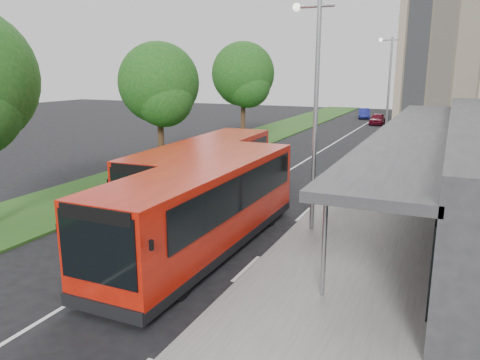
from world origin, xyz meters
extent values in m
plane|color=black|center=(0.00, 0.00, 0.00)|extent=(120.00, 120.00, 0.00)
cube|color=slate|center=(6.00, 20.00, 0.07)|extent=(5.00, 80.00, 0.15)
cube|color=#1D4516|center=(-7.00, 20.00, 0.05)|extent=(5.00, 80.00, 0.10)
cube|color=silver|center=(0.00, 15.00, 0.01)|extent=(0.12, 70.00, 0.01)
cube|color=silver|center=(3.30, -2.00, 0.01)|extent=(0.12, 2.00, 0.01)
cube|color=silver|center=(3.30, 4.00, 0.01)|extent=(0.12, 2.00, 0.01)
cube|color=silver|center=(3.30, 10.00, 0.01)|extent=(0.12, 2.00, 0.01)
cube|color=silver|center=(3.30, 16.00, 0.01)|extent=(0.12, 2.00, 0.01)
cube|color=silver|center=(3.30, 22.00, 0.01)|extent=(0.12, 2.00, 0.01)
cube|color=silver|center=(3.30, 28.00, 0.01)|extent=(0.12, 2.00, 0.01)
cube|color=silver|center=(3.30, 34.00, 0.01)|extent=(0.12, 2.00, 0.01)
cube|color=silver|center=(3.30, 40.00, 0.01)|extent=(0.12, 2.00, 0.01)
cube|color=silver|center=(3.30, 46.00, 0.01)|extent=(0.12, 2.00, 0.01)
cube|color=black|center=(8.48, 8.00, 1.60)|extent=(0.06, 24.00, 2.20)
cube|color=#2B2B2D|center=(7.20, 8.00, 3.30)|extent=(2.80, 26.00, 0.25)
cylinder|color=gray|center=(5.90, -3.00, 1.65)|extent=(0.12, 0.12, 3.30)
cylinder|color=gray|center=(5.90, 19.00, 1.65)|extent=(0.12, 0.12, 3.30)
cylinder|color=#382716|center=(-7.00, 9.00, 1.83)|extent=(0.36, 0.36, 3.65)
sphere|color=#134915|center=(-7.00, 9.00, 5.15)|extent=(4.65, 4.65, 4.65)
sphere|color=#134915|center=(-6.40, 8.60, 4.32)|extent=(3.32, 3.32, 3.32)
sphere|color=#134915|center=(-7.50, 9.50, 4.57)|extent=(3.65, 3.65, 3.65)
cylinder|color=#382716|center=(-7.00, 21.00, 1.98)|extent=(0.36, 0.36, 3.95)
sphere|color=#134915|center=(-7.00, 21.00, 5.57)|extent=(5.03, 5.03, 5.03)
sphere|color=#134915|center=(-6.40, 20.60, 4.67)|extent=(3.59, 3.59, 3.59)
sphere|color=#134915|center=(-7.50, 21.50, 4.94)|extent=(3.95, 3.95, 3.95)
cylinder|color=gray|center=(4.20, 2.00, 4.15)|extent=(0.16, 0.16, 8.00)
cylinder|color=gray|center=(4.00, 2.00, 7.95)|extent=(1.40, 0.10, 0.10)
sphere|color=silver|center=(3.40, 2.00, 7.95)|extent=(0.28, 0.28, 0.28)
cylinder|color=gray|center=(4.20, 22.00, 4.15)|extent=(0.16, 0.16, 8.00)
cylinder|color=gray|center=(4.00, 22.00, 7.95)|extent=(1.40, 0.10, 0.10)
sphere|color=silver|center=(3.40, 22.00, 7.95)|extent=(0.28, 0.28, 0.28)
cube|color=red|center=(1.46, -1.20, 1.63)|extent=(2.47, 10.20, 2.57)
cube|color=black|center=(1.46, -1.20, 0.37)|extent=(2.49, 10.22, 0.29)
cube|color=black|center=(1.44, -6.32, 1.89)|extent=(2.18, 0.06, 1.70)
cube|color=black|center=(1.48, 3.91, 2.04)|extent=(2.14, 0.06, 1.26)
cube|color=black|center=(0.23, -0.91, 2.09)|extent=(0.09, 8.73, 1.16)
cube|color=black|center=(2.70, -0.92, 2.09)|extent=(0.09, 8.73, 1.16)
cube|color=black|center=(1.44, -6.33, 0.39)|extent=(2.43, 0.09, 0.34)
cube|color=black|center=(1.44, -6.33, 2.72)|extent=(2.04, 0.05, 0.34)
cube|color=black|center=(0.08, -6.10, 2.14)|extent=(0.08, 0.08, 0.24)
cube|color=black|center=(2.80, -6.11, 2.14)|extent=(0.08, 0.08, 0.24)
cylinder|color=black|center=(0.43, -4.50, 0.44)|extent=(0.29, 0.87, 0.87)
cylinder|color=black|center=(2.47, -4.51, 0.44)|extent=(0.29, 0.87, 0.87)
cylinder|color=black|center=(0.46, 2.10, 0.44)|extent=(0.29, 0.87, 0.87)
cylinder|color=black|center=(2.50, 2.09, 0.44)|extent=(0.29, 0.87, 0.87)
cube|color=red|center=(-0.91, 3.20, 1.60)|extent=(2.83, 10.14, 2.54)
cube|color=black|center=(-0.91, 3.20, 0.36)|extent=(2.85, 10.16, 0.29)
cube|color=black|center=(-0.69, -1.84, 1.87)|extent=(2.15, 0.14, 1.67)
cube|color=black|center=(-1.13, 8.24, 2.01)|extent=(2.11, 0.14, 1.24)
cube|color=black|center=(-2.14, 3.44, 2.06)|extent=(0.43, 8.61, 1.15)
cube|color=black|center=(0.29, 3.54, 2.06)|extent=(0.43, 8.61, 1.15)
cube|color=black|center=(-0.69, -1.85, 0.38)|extent=(2.39, 0.18, 0.33)
cube|color=black|center=(-0.69, -1.85, 2.68)|extent=(2.01, 0.13, 0.33)
cube|color=black|center=(-2.04, -1.68, 2.11)|extent=(0.08, 0.08, 0.24)
cube|color=black|center=(0.64, -1.57, 2.11)|extent=(0.08, 0.08, 0.24)
cylinder|color=black|center=(-1.77, -0.09, 0.43)|extent=(0.32, 0.87, 0.86)
cylinder|color=black|center=(0.23, -0.01, 0.43)|extent=(0.32, 0.87, 0.86)
cylinder|color=black|center=(-2.06, 6.41, 0.43)|extent=(0.32, 0.87, 0.86)
cylinder|color=black|center=(-0.05, 6.50, 0.43)|extent=(0.32, 0.87, 0.86)
cylinder|color=#332515|center=(5.61, 11.34, 0.57)|extent=(0.52, 0.52, 0.84)
cylinder|color=yellow|center=(5.57, 18.30, 0.63)|extent=(0.20, 0.20, 0.96)
imported|color=#5C0D1C|center=(1.20, 38.81, 0.62)|extent=(1.49, 3.64, 1.24)
imported|color=navy|center=(-1.25, 44.80, 0.61)|extent=(1.97, 3.88, 1.22)
camera|label=1|loc=(8.55, -14.12, 5.90)|focal=35.00mm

